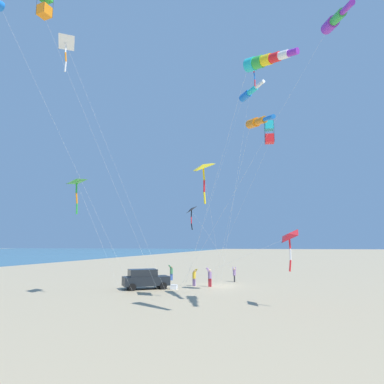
% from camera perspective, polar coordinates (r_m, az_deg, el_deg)
% --- Properties ---
extents(ground_plane, '(600.00, 600.00, 0.00)m').
position_cam_1_polar(ground_plane, '(36.22, 4.41, -15.37)').
color(ground_plane, tan).
extents(parked_car, '(4.59, 3.96, 1.85)m').
position_cam_1_polar(parked_car, '(33.72, -7.87, -14.18)').
color(parked_car, black).
rests_on(parked_car, ground_plane).
extents(cooler_box, '(0.62, 0.42, 0.42)m').
position_cam_1_polar(cooler_box, '(33.38, -3.04, -15.58)').
color(cooler_box, white).
rests_on(cooler_box, ground_plane).
extents(person_adult_flyer, '(0.59, 0.49, 1.74)m').
position_cam_1_polar(person_adult_flyer, '(35.80, 0.37, -13.95)').
color(person_adult_flyer, '#8E6B9E').
rests_on(person_adult_flyer, ground_plane).
extents(person_child_green_jacket, '(0.58, 0.46, 1.87)m').
position_cam_1_polar(person_child_green_jacket, '(35.23, 2.99, -13.91)').
color(person_child_green_jacket, '#B72833').
rests_on(person_child_green_jacket, ground_plane).
extents(person_child_grey_jacket, '(0.44, 0.54, 1.67)m').
position_cam_1_polar(person_child_grey_jacket, '(39.97, 7.11, -13.40)').
color(person_child_grey_jacket, '#232328').
rests_on(person_child_grey_jacket, ground_plane).
extents(person_bystander_far, '(0.64, 0.61, 1.79)m').
position_cam_1_polar(person_bystander_far, '(41.38, -3.48, -13.20)').
color(person_bystander_far, '#335199').
rests_on(person_bystander_far, ground_plane).
extents(kite_delta_purple_drifting, '(11.82, 7.98, 5.22)m').
position_cam_1_polar(kite_delta_purple_drifting, '(24.21, 15.81, -7.19)').
color(kite_delta_purple_drifting, red).
rests_on(kite_delta_purple_drifting, ground_plane).
extents(kite_delta_magenta_far_left, '(3.74, 4.88, 9.86)m').
position_cam_1_polar(kite_delta_magenta_far_left, '(30.50, -18.78, 1.65)').
color(kite_delta_magenta_far_left, green).
rests_on(kite_delta_magenta_far_left, ground_plane).
extents(kite_box_green_low_center, '(7.46, 7.26, 14.86)m').
position_cam_1_polar(kite_box_green_low_center, '(30.99, 12.80, 9.70)').
color(kite_box_green_low_center, '#1EB7C6').
rests_on(kite_box_green_low_center, ground_plane).
extents(kite_delta_black_fish_shape, '(4.68, 6.34, 7.90)m').
position_cam_1_polar(kite_delta_black_fish_shape, '(33.02, -0.14, -3.04)').
color(kite_delta_black_fish_shape, black).
rests_on(kite_delta_black_fish_shape, ground_plane).
extents(kite_delta_red_high_left, '(2.41, 11.15, 10.66)m').
position_cam_1_polar(kite_delta_red_high_left, '(26.65, 1.84, 4.11)').
color(kite_delta_red_high_left, yellow).
rests_on(kite_delta_red_high_left, ground_plane).
extents(kite_delta_checkered_midright, '(6.47, 9.29, 20.47)m').
position_cam_1_polar(kite_delta_checkered_midright, '(31.03, -20.43, 22.29)').
color(kite_delta_checkered_midright, white).
rests_on(kite_delta_checkered_midright, ground_plane).
extents(kite_windsock_yellow_midlevel, '(13.29, 10.36, 19.13)m').
position_cam_1_polar(kite_windsock_yellow_midlevel, '(25.97, 22.69, 24.91)').
color(kite_windsock_yellow_midlevel, purple).
rests_on(kite_windsock_yellow_midlevel, ground_plane).
extents(kite_windsock_long_streamer_left, '(9.04, 6.15, 18.81)m').
position_cam_1_polar(kite_windsock_long_streamer_left, '(34.20, 9.52, 16.01)').
color(kite_windsock_long_streamer_left, blue).
rests_on(kite_windsock_long_streamer_left, ground_plane).
extents(kite_delta_blue_topmost, '(4.81, 3.97, 20.88)m').
position_cam_1_polar(kite_delta_blue_topmost, '(34.12, 10.27, 20.06)').
color(kite_delta_blue_topmost, red).
rests_on(kite_delta_blue_topmost, ground_plane).
extents(kite_windsock_small_distant, '(9.64, 11.54, 15.47)m').
position_cam_1_polar(kite_windsock_small_distant, '(21.86, 11.97, 20.68)').
color(kite_windsock_small_distant, '#1EB7C6').
rests_on(kite_windsock_small_distant, ground_plane).
extents(kite_windsock_striped_overhead, '(6.60, 12.12, 14.12)m').
position_cam_1_polar(kite_windsock_striped_overhead, '(27.04, 10.84, 11.44)').
color(kite_windsock_striped_overhead, orange).
rests_on(kite_windsock_striped_overhead, ground_plane).
extents(kite_box_teal_far_right, '(4.80, 12.47, 21.70)m').
position_cam_1_polar(kite_box_teal_far_right, '(28.90, -23.37, 26.93)').
color(kite_box_teal_far_right, green).
rests_on(kite_box_teal_far_right, ground_plane).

